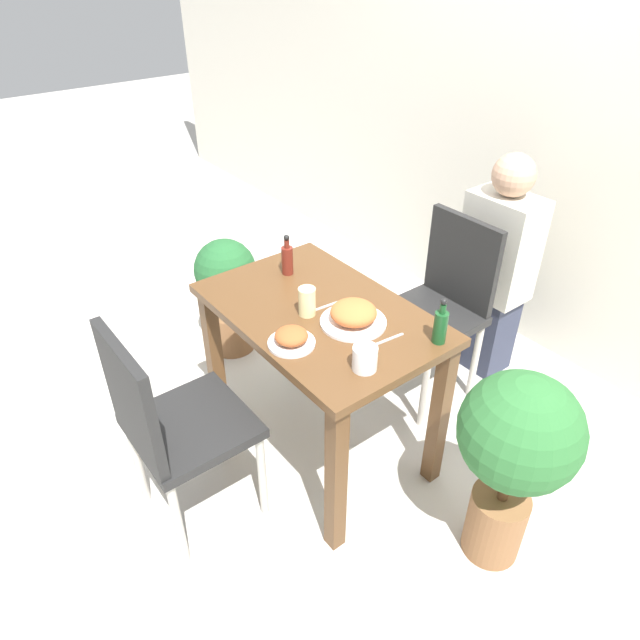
{
  "coord_description": "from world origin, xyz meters",
  "views": [
    {
      "loc": [
        1.48,
        -1.14,
        1.98
      ],
      "look_at": [
        0.0,
        0.0,
        0.7
      ],
      "focal_mm": 32.0,
      "sensor_mm": 36.0,
      "label": 1
    }
  ],
  "objects_px": {
    "food_plate": "(353,315)",
    "potted_plant_right": "(516,448)",
    "chair_far": "(441,300)",
    "sauce_bottle": "(287,259)",
    "potted_plant_left": "(227,288)",
    "side_plate": "(291,338)",
    "juice_glass": "(307,301)",
    "chair_near": "(169,422)",
    "condiment_bottle": "(440,325)",
    "person_figure": "(495,270)",
    "drink_cup": "(365,358)"
  },
  "relations": [
    {
      "from": "side_plate",
      "to": "juice_glass",
      "type": "relative_size",
      "value": 1.5
    },
    {
      "from": "juice_glass",
      "to": "sauce_bottle",
      "type": "height_order",
      "value": "sauce_bottle"
    },
    {
      "from": "side_plate",
      "to": "juice_glass",
      "type": "bearing_deg",
      "value": 127.33
    },
    {
      "from": "chair_far",
      "to": "person_figure",
      "type": "height_order",
      "value": "person_figure"
    },
    {
      "from": "side_plate",
      "to": "potted_plant_right",
      "type": "bearing_deg",
      "value": 30.19
    },
    {
      "from": "side_plate",
      "to": "sauce_bottle",
      "type": "xyz_separation_m",
      "value": [
        -0.43,
        0.29,
        0.04
      ]
    },
    {
      "from": "condiment_bottle",
      "to": "potted_plant_right",
      "type": "xyz_separation_m",
      "value": [
        0.4,
        -0.02,
        -0.28
      ]
    },
    {
      "from": "chair_far",
      "to": "condiment_bottle",
      "type": "relative_size",
      "value": 4.99
    },
    {
      "from": "chair_far",
      "to": "food_plate",
      "type": "relative_size",
      "value": 3.63
    },
    {
      "from": "food_plate",
      "to": "person_figure",
      "type": "height_order",
      "value": "person_figure"
    },
    {
      "from": "side_plate",
      "to": "drink_cup",
      "type": "distance_m",
      "value": 0.29
    },
    {
      "from": "potted_plant_right",
      "to": "sauce_bottle",
      "type": "bearing_deg",
      "value": -173.64
    },
    {
      "from": "food_plate",
      "to": "drink_cup",
      "type": "distance_m",
      "value": 0.27
    },
    {
      "from": "chair_near",
      "to": "condiment_bottle",
      "type": "height_order",
      "value": "condiment_bottle"
    },
    {
      "from": "drink_cup",
      "to": "person_figure",
      "type": "bearing_deg",
      "value": 105.99
    },
    {
      "from": "food_plate",
      "to": "condiment_bottle",
      "type": "xyz_separation_m",
      "value": [
        0.28,
        0.17,
        0.03
      ]
    },
    {
      "from": "chair_near",
      "to": "side_plate",
      "type": "distance_m",
      "value": 0.53
    },
    {
      "from": "chair_far",
      "to": "person_figure",
      "type": "distance_m",
      "value": 0.36
    },
    {
      "from": "chair_far",
      "to": "potted_plant_left",
      "type": "bearing_deg",
      "value": -144.69
    },
    {
      "from": "juice_glass",
      "to": "person_figure",
      "type": "relative_size",
      "value": 0.1
    },
    {
      "from": "food_plate",
      "to": "potted_plant_right",
      "type": "bearing_deg",
      "value": 12.61
    },
    {
      "from": "potted_plant_right",
      "to": "food_plate",
      "type": "bearing_deg",
      "value": -167.39
    },
    {
      "from": "chair_near",
      "to": "sauce_bottle",
      "type": "relative_size",
      "value": 4.99
    },
    {
      "from": "side_plate",
      "to": "potted_plant_left",
      "type": "distance_m",
      "value": 1.14
    },
    {
      "from": "drink_cup",
      "to": "condiment_bottle",
      "type": "xyz_separation_m",
      "value": [
        0.05,
        0.31,
        0.03
      ]
    },
    {
      "from": "sauce_bottle",
      "to": "food_plate",
      "type": "bearing_deg",
      "value": -2.94
    },
    {
      "from": "potted_plant_left",
      "to": "side_plate",
      "type": "bearing_deg",
      "value": -15.79
    },
    {
      "from": "juice_glass",
      "to": "person_figure",
      "type": "height_order",
      "value": "person_figure"
    },
    {
      "from": "food_plate",
      "to": "person_figure",
      "type": "relative_size",
      "value": 0.22
    },
    {
      "from": "chair_near",
      "to": "chair_far",
      "type": "distance_m",
      "value": 1.39
    },
    {
      "from": "juice_glass",
      "to": "potted_plant_right",
      "type": "bearing_deg",
      "value": 16.73
    },
    {
      "from": "chair_far",
      "to": "potted_plant_right",
      "type": "distance_m",
      "value": 0.97
    },
    {
      "from": "juice_glass",
      "to": "chair_far",
      "type": "bearing_deg",
      "value": 88.67
    },
    {
      "from": "condiment_bottle",
      "to": "person_figure",
      "type": "distance_m",
      "value": 0.98
    },
    {
      "from": "food_plate",
      "to": "condiment_bottle",
      "type": "height_order",
      "value": "condiment_bottle"
    },
    {
      "from": "drink_cup",
      "to": "sauce_bottle",
      "type": "bearing_deg",
      "value": 166.3
    },
    {
      "from": "chair_far",
      "to": "potted_plant_right",
      "type": "xyz_separation_m",
      "value": [
        0.81,
        -0.53,
        0.03
      ]
    },
    {
      "from": "chair_far",
      "to": "food_plate",
      "type": "distance_m",
      "value": 0.75
    },
    {
      "from": "food_plate",
      "to": "potted_plant_left",
      "type": "relative_size",
      "value": 0.38
    },
    {
      "from": "chair_far",
      "to": "potted_plant_left",
      "type": "relative_size",
      "value": 1.37
    },
    {
      "from": "condiment_bottle",
      "to": "potted_plant_right",
      "type": "distance_m",
      "value": 0.48
    },
    {
      "from": "food_plate",
      "to": "sauce_bottle",
      "type": "height_order",
      "value": "sauce_bottle"
    },
    {
      "from": "juice_glass",
      "to": "condiment_bottle",
      "type": "distance_m",
      "value": 0.51
    },
    {
      "from": "side_plate",
      "to": "sauce_bottle",
      "type": "bearing_deg",
      "value": 146.46
    },
    {
      "from": "sauce_bottle",
      "to": "condiment_bottle",
      "type": "xyz_separation_m",
      "value": [
        0.74,
        0.14,
        0.0
      ]
    },
    {
      "from": "chair_near",
      "to": "sauce_bottle",
      "type": "bearing_deg",
      "value": -68.55
    },
    {
      "from": "juice_glass",
      "to": "person_figure",
      "type": "xyz_separation_m",
      "value": [
        0.05,
        1.13,
        -0.23
      ]
    },
    {
      "from": "side_plate",
      "to": "chair_far",
      "type": "bearing_deg",
      "value": 96.36
    },
    {
      "from": "food_plate",
      "to": "potted_plant_right",
      "type": "distance_m",
      "value": 0.73
    },
    {
      "from": "potted_plant_right",
      "to": "chair_far",
      "type": "bearing_deg",
      "value": 146.76
    }
  ]
}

